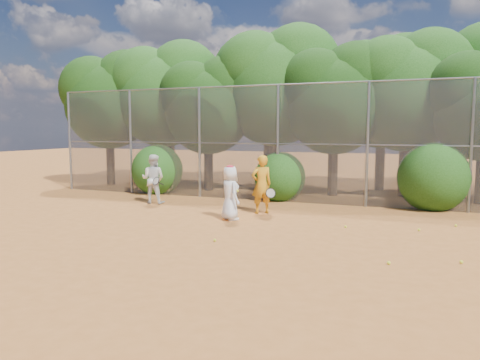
% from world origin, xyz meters
% --- Properties ---
extents(ground, '(80.00, 80.00, 0.00)m').
position_xyz_m(ground, '(0.00, 0.00, 0.00)').
color(ground, '#A65C25').
rests_on(ground, ground).
extents(fence_back, '(20.05, 0.09, 4.03)m').
position_xyz_m(fence_back, '(-0.12, 6.00, 2.05)').
color(fence_back, gray).
rests_on(fence_back, ground).
extents(tree_0, '(4.38, 3.81, 6.00)m').
position_xyz_m(tree_0, '(-9.44, 8.04, 3.93)').
color(tree_0, black).
rests_on(tree_0, ground).
extents(tree_1, '(4.64, 4.03, 6.35)m').
position_xyz_m(tree_1, '(-6.94, 8.54, 4.16)').
color(tree_1, black).
rests_on(tree_1, ground).
extents(tree_2, '(3.99, 3.47, 5.47)m').
position_xyz_m(tree_2, '(-4.45, 7.83, 3.58)').
color(tree_2, black).
rests_on(tree_2, ground).
extents(tree_3, '(4.89, 4.26, 6.70)m').
position_xyz_m(tree_3, '(-1.94, 8.84, 4.40)').
color(tree_3, black).
rests_on(tree_3, ground).
extents(tree_4, '(4.19, 3.64, 5.73)m').
position_xyz_m(tree_4, '(0.55, 8.24, 3.76)').
color(tree_4, black).
rests_on(tree_4, ground).
extents(tree_5, '(4.51, 3.92, 6.17)m').
position_xyz_m(tree_5, '(3.06, 9.04, 4.05)').
color(tree_5, black).
rests_on(tree_5, ground).
extents(tree_9, '(4.83, 4.20, 6.62)m').
position_xyz_m(tree_9, '(-7.94, 10.84, 4.34)').
color(tree_9, black).
rests_on(tree_9, ground).
extents(tree_10, '(5.15, 4.48, 7.06)m').
position_xyz_m(tree_10, '(-2.93, 11.05, 4.63)').
color(tree_10, black).
rests_on(tree_10, ground).
extents(tree_11, '(4.64, 4.03, 6.35)m').
position_xyz_m(tree_11, '(2.06, 10.64, 4.16)').
color(tree_11, black).
rests_on(tree_11, ground).
extents(bush_0, '(2.00, 2.00, 2.00)m').
position_xyz_m(bush_0, '(-6.00, 6.30, 1.00)').
color(bush_0, '#1A4812').
rests_on(bush_0, ground).
extents(bush_1, '(1.80, 1.80, 1.80)m').
position_xyz_m(bush_1, '(-1.00, 6.30, 0.90)').
color(bush_1, '#1A4812').
rests_on(bush_1, ground).
extents(bush_2, '(2.20, 2.20, 2.20)m').
position_xyz_m(bush_2, '(4.00, 6.30, 1.10)').
color(bush_2, '#1A4812').
rests_on(bush_2, ground).
extents(player_yellow, '(0.88, 0.72, 1.74)m').
position_xyz_m(player_yellow, '(-0.74, 3.59, 0.87)').
color(player_yellow, orange).
rests_on(player_yellow, ground).
extents(player_teen, '(0.86, 0.85, 1.52)m').
position_xyz_m(player_teen, '(-1.23, 2.32, 0.76)').
color(player_teen, white).
rests_on(player_teen, ground).
extents(player_white, '(0.92, 0.80, 1.66)m').
position_xyz_m(player_white, '(-4.77, 4.04, 0.83)').
color(player_white, silver).
rests_on(player_white, ground).
extents(ball_0, '(0.07, 0.07, 0.07)m').
position_xyz_m(ball_0, '(1.93, 2.40, 0.03)').
color(ball_0, yellow).
rests_on(ball_0, ground).
extents(ball_1, '(0.07, 0.07, 0.07)m').
position_xyz_m(ball_1, '(3.67, 2.70, 0.03)').
color(ball_1, yellow).
rests_on(ball_1, ground).
extents(ball_2, '(0.07, 0.07, 0.07)m').
position_xyz_m(ball_2, '(3.20, -0.57, 0.03)').
color(ball_2, yellow).
rests_on(ball_2, ground).
extents(ball_3, '(0.07, 0.07, 0.07)m').
position_xyz_m(ball_3, '(4.45, -0.00, 0.03)').
color(ball_3, yellow).
rests_on(ball_3, ground).
extents(ball_4, '(0.07, 0.07, 0.07)m').
position_xyz_m(ball_4, '(-0.55, -0.15, 0.03)').
color(ball_4, yellow).
rests_on(ball_4, ground).
extents(ball_5, '(0.07, 0.07, 0.07)m').
position_xyz_m(ball_5, '(4.54, 3.60, 0.03)').
color(ball_5, yellow).
rests_on(ball_5, ground).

